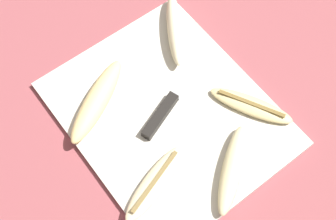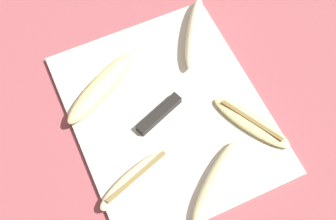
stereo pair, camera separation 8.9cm
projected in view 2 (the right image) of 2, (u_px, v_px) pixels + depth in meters
The scene contains 8 objects.
ground_plane at pixel (168, 115), 0.91m from camera, with size 4.00×4.00×0.00m, color #93474C.
cutting_board at pixel (168, 114), 0.91m from camera, with size 0.43×0.36×0.01m.
knife at pixel (169, 106), 0.90m from camera, with size 0.11×0.24×0.02m.
banana_soft_right at pixel (216, 181), 0.82m from camera, with size 0.14×0.16×0.03m.
banana_pale_long at pixel (194, 32), 0.96m from camera, with size 0.17×0.12×0.04m.
banana_cream_curved at pixel (137, 178), 0.83m from camera, with size 0.09×0.17×0.02m.
banana_golden_short at pixel (101, 87), 0.91m from camera, with size 0.13×0.19×0.04m.
banana_spotted_left at pixel (251, 122), 0.88m from camera, with size 0.17×0.12×0.02m.
Camera 2 is at (0.36, -0.17, 0.82)m, focal length 50.00 mm.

